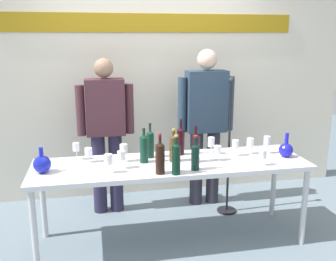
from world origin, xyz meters
TOP-DOWN VIEW (x-y plane):
  - ground_plane at (0.00, 0.00)m, footprint 10.00×10.00m
  - back_wall at (0.00, 1.23)m, footprint 4.71×0.11m
  - display_table at (0.00, 0.00)m, footprint 2.40×0.69m
  - decanter_blue_left at (-1.08, -0.04)m, footprint 0.14×0.14m
  - decanter_blue_right at (1.06, -0.04)m, footprint 0.13×0.13m
  - presenter_left at (-0.53, 0.74)m, footprint 0.58×0.22m
  - presenter_right at (0.53, 0.74)m, footprint 0.61×0.22m
  - wine_bottle_0 at (0.03, 0.04)m, footprint 0.07×0.07m
  - wine_bottle_1 at (-0.23, 0.06)m, footprint 0.07×0.07m
  - wine_bottle_2 at (0.16, -0.22)m, footprint 0.07×0.07m
  - wine_bottle_3 at (-0.14, -0.25)m, footprint 0.08×0.08m
  - wine_bottle_4 at (0.13, 0.21)m, footprint 0.07×0.07m
  - wine_bottle_5 at (-0.16, 0.19)m, footprint 0.07×0.07m
  - wine_bottle_6 at (0.21, -0.02)m, footprint 0.07×0.07m
  - wine_bottle_7 at (-0.02, -0.29)m, footprint 0.07×0.07m
  - wine_glass_left_0 at (-0.44, -0.06)m, footprint 0.07×0.07m
  - wine_glass_left_1 at (-0.82, 0.25)m, footprint 0.06×0.06m
  - wine_glass_left_2 at (-0.40, 0.11)m, footprint 0.07×0.07m
  - wine_glass_left_3 at (-0.55, -0.16)m, footprint 0.07×0.07m
  - wine_glass_left_4 at (-0.71, 0.16)m, footprint 0.07×0.07m
  - wine_glass_right_0 at (0.75, -0.22)m, footprint 0.06×0.06m
  - wine_glass_right_1 at (0.41, -0.02)m, footprint 0.07×0.07m
  - wine_glass_right_2 at (0.78, 0.11)m, footprint 0.06×0.06m
  - wine_glass_right_3 at (0.41, 0.17)m, footprint 0.06×0.06m
  - wine_glass_right_4 at (0.93, 0.09)m, footprint 0.06×0.06m
  - wine_glass_right_5 at (0.62, 0.08)m, footprint 0.06×0.06m
  - microphone_stand at (0.70, 0.46)m, footprint 0.20×0.20m

SIDE VIEW (x-z plane):
  - ground_plane at x=0.00m, z-range 0.00..0.00m
  - microphone_stand at x=0.70m, z-range -0.24..1.19m
  - display_table at x=0.00m, z-range 0.32..1.07m
  - decanter_blue_right at x=1.06m, z-range 0.71..0.93m
  - decanter_blue_left at x=-1.08m, z-range 0.72..0.93m
  - wine_glass_left_4 at x=-0.71m, z-range 0.78..0.91m
  - wine_glass_right_1 at x=0.41m, z-range 0.78..0.91m
  - wine_glass_right_0 at x=0.75m, z-range 0.78..0.92m
  - wine_glass_right_2 at x=0.78m, z-range 0.78..0.93m
  - wine_glass_right_5 at x=0.62m, z-range 0.78..0.94m
  - wine_glass_left_0 at x=-0.44m, z-range 0.79..0.94m
  - wine_glass_left_1 at x=-0.82m, z-range 0.79..0.94m
  - wine_glass_left_2 at x=-0.40m, z-range 0.78..0.94m
  - wine_glass_left_3 at x=-0.55m, z-range 0.79..0.94m
  - wine_glass_right_3 at x=0.41m, z-range 0.78..0.95m
  - wine_glass_right_4 at x=0.93m, z-range 0.79..0.95m
  - wine_bottle_2 at x=0.16m, z-range 0.73..1.02m
  - wine_bottle_0 at x=0.03m, z-range 0.73..1.03m
  - wine_bottle_1 at x=-0.23m, z-range 0.73..1.04m
  - wine_bottle_5 at x=-0.16m, z-range 0.73..1.04m
  - wine_bottle_3 at x=-0.14m, z-range 0.72..1.06m
  - wine_bottle_4 at x=0.13m, z-range 0.72..1.06m
  - wine_bottle_6 at x=0.21m, z-range 0.73..1.05m
  - wine_bottle_7 at x=-0.02m, z-range 0.73..1.05m
  - presenter_left at x=-0.53m, z-range 0.11..1.73m
  - presenter_right at x=0.53m, z-range 0.12..1.82m
  - back_wall at x=0.00m, z-range 0.00..3.00m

